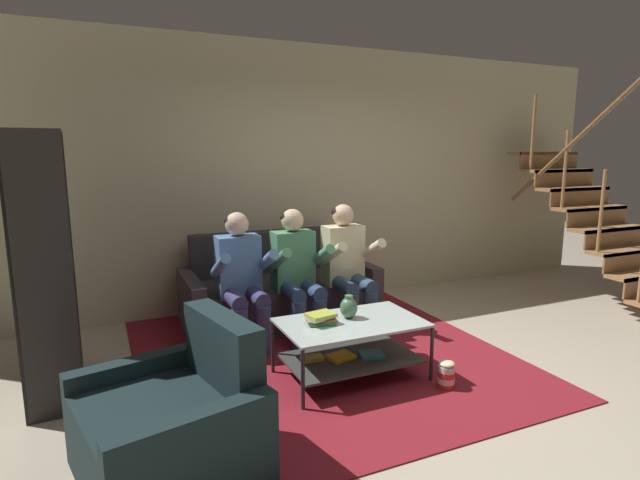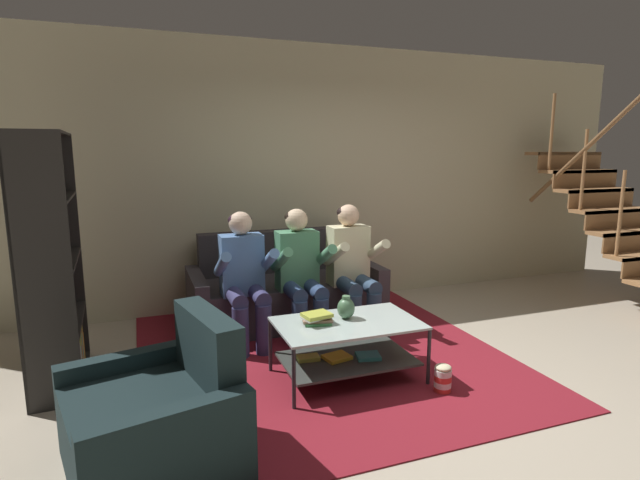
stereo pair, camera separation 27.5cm
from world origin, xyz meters
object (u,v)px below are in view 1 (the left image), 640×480
(person_seated_left, at_px, (242,275))
(person_seated_middle, at_px, (297,269))
(armchair, at_px, (174,425))
(bookshelf, at_px, (44,301))
(couch, at_px, (278,293))
(person_seated_right, at_px, (348,263))
(popcorn_tub, at_px, (446,374))
(vase, at_px, (349,307))
(coffee_table, at_px, (350,341))
(book_stack, at_px, (321,318))

(person_seated_left, xyz_separation_m, person_seated_middle, (0.53, 0.00, 0.00))
(person_seated_middle, bearing_deg, armchair, -130.34)
(bookshelf, bearing_deg, person_seated_left, 9.68)
(couch, distance_m, person_seated_right, 0.84)
(couch, height_order, person_seated_right, person_seated_right)
(person_seated_middle, bearing_deg, bookshelf, -172.77)
(couch, xyz_separation_m, popcorn_tub, (0.63, -1.94, -0.19))
(couch, distance_m, armchair, 2.52)
(person_seated_left, distance_m, bookshelf, 1.54)
(popcorn_tub, bearing_deg, person_seated_left, 129.63)
(couch, bearing_deg, person_seated_middle, -90.00)
(couch, bearing_deg, popcorn_tub, -71.97)
(person_seated_left, height_order, vase, person_seated_left)
(coffee_table, relative_size, vase, 5.97)
(coffee_table, height_order, armchair, armchair)
(coffee_table, xyz_separation_m, armchair, (-1.41, -0.64, -0.02))
(person_seated_middle, xyz_separation_m, coffee_table, (0.06, -0.95, -0.36))
(person_seated_right, height_order, popcorn_tub, person_seated_right)
(book_stack, xyz_separation_m, bookshelf, (-1.88, 0.64, 0.19))
(book_stack, bearing_deg, armchair, -149.74)
(couch, height_order, bookshelf, bookshelf)
(armchair, relative_size, popcorn_tub, 5.04)
(coffee_table, distance_m, armchair, 1.55)
(armchair, distance_m, popcorn_tub, 2.00)
(book_stack, bearing_deg, person_seated_middle, 79.65)
(couch, relative_size, person_seated_left, 1.59)
(couch, bearing_deg, coffee_table, -87.64)
(couch, xyz_separation_m, bookshelf, (-2.04, -0.80, 0.40))
(person_seated_left, distance_m, vase, 1.07)
(person_seated_middle, height_order, book_stack, person_seated_middle)
(person_seated_left, bearing_deg, book_stack, -68.02)
(person_seated_right, xyz_separation_m, coffee_table, (-0.46, -0.95, -0.37))
(bookshelf, xyz_separation_m, armchair, (0.69, -1.33, -0.41))
(person_seated_middle, xyz_separation_m, person_seated_right, (0.53, 0.00, 0.01))
(couch, bearing_deg, bookshelf, -158.56)
(person_seated_middle, distance_m, coffee_table, 1.02)
(book_stack, xyz_separation_m, popcorn_tub, (0.80, -0.50, -0.39))
(person_seated_left, bearing_deg, person_seated_middle, 0.04)
(book_stack, distance_m, popcorn_tub, 1.02)
(coffee_table, relative_size, book_stack, 4.39)
(person_seated_middle, distance_m, armchair, 2.12)
(person_seated_middle, height_order, armchair, person_seated_middle)
(person_seated_middle, height_order, bookshelf, bookshelf)
(coffee_table, bearing_deg, person_seated_right, 63.94)
(vase, distance_m, book_stack, 0.26)
(person_seated_left, bearing_deg, person_seated_right, 0.12)
(vase, bearing_deg, coffee_table, -107.92)
(bookshelf, xyz_separation_m, popcorn_tub, (2.67, -1.14, -0.59))
(couch, bearing_deg, book_stack, -96.50)
(coffee_table, height_order, popcorn_tub, coffee_table)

